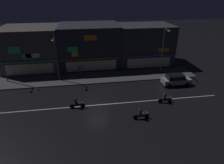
# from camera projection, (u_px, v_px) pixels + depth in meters

# --- Properties ---
(ground_plane) EXTENTS (140.00, 140.00, 0.00)m
(ground_plane) POSITION_uv_depth(u_px,v_px,m) (97.00, 105.00, 23.82)
(ground_plane) COLOR black
(lane_divider_stripe) EXTENTS (32.86, 0.16, 0.01)m
(lane_divider_stripe) POSITION_uv_depth(u_px,v_px,m) (97.00, 105.00, 23.82)
(lane_divider_stripe) COLOR beige
(lane_divider_stripe) RESTS_ON ground
(sidewalk_far) EXTENTS (34.59, 4.57, 0.14)m
(sidewalk_far) POSITION_uv_depth(u_px,v_px,m) (93.00, 78.00, 31.14)
(sidewalk_far) COLOR #4C4C4F
(sidewalk_far) RESTS_ON ground
(storefront_left_block) EXTENTS (10.85, 8.69, 7.63)m
(storefront_left_block) POSITION_uv_depth(u_px,v_px,m) (90.00, 45.00, 35.29)
(storefront_left_block) COLOR #2D333D
(storefront_left_block) RESTS_ON ground
(storefront_center_block) EXTENTS (10.01, 7.31, 7.45)m
(storefront_center_block) POSITION_uv_depth(u_px,v_px,m) (144.00, 44.00, 36.11)
(storefront_center_block) COLOR #383A3F
(storefront_center_block) RESTS_ON ground
(storefront_right_block) EXTENTS (9.79, 8.67, 7.46)m
(storefront_right_block) POSITION_uv_depth(u_px,v_px,m) (32.00, 48.00, 33.92)
(storefront_right_block) COLOR #56514C
(storefront_right_block) RESTS_ON ground
(streetlamp_west) EXTENTS (0.44, 1.64, 7.30)m
(streetlamp_west) POSITION_uv_depth(u_px,v_px,m) (0.00, 56.00, 27.73)
(streetlamp_west) COLOR #47494C
(streetlamp_west) RESTS_ON sidewalk_far
(streetlamp_mid) EXTENTS (0.44, 1.64, 6.90)m
(streetlamp_mid) POSITION_uv_depth(u_px,v_px,m) (56.00, 56.00, 28.19)
(streetlamp_mid) COLOR #47494C
(streetlamp_mid) RESTS_ON sidewalk_far
(streetlamp_east) EXTENTS (0.44, 1.64, 7.63)m
(streetlamp_east) POSITION_uv_depth(u_px,v_px,m) (163.00, 48.00, 30.77)
(streetlamp_east) COLOR #47494C
(streetlamp_east) RESTS_ON sidewalk_far
(pedestrian_on_sidewalk) EXTENTS (0.34, 0.34, 1.93)m
(pedestrian_on_sidewalk) POSITION_uv_depth(u_px,v_px,m) (80.00, 71.00, 31.22)
(pedestrian_on_sidewalk) COLOR #334766
(pedestrian_on_sidewalk) RESTS_ON sidewalk_far
(parked_car_near_kerb) EXTENTS (4.30, 1.98, 1.67)m
(parked_car_near_kerb) POSITION_uv_depth(u_px,v_px,m) (176.00, 80.00, 28.61)
(parked_car_near_kerb) COLOR #9EA0A5
(parked_car_near_kerb) RESTS_ON ground
(motorcycle_lead) EXTENTS (1.90, 0.60, 1.52)m
(motorcycle_lead) POSITION_uv_depth(u_px,v_px,m) (141.00, 114.00, 21.03)
(motorcycle_lead) COLOR black
(motorcycle_lead) RESTS_ON ground
(motorcycle_following) EXTENTS (1.90, 0.60, 1.52)m
(motorcycle_following) POSITION_uv_depth(u_px,v_px,m) (165.00, 98.00, 24.10)
(motorcycle_following) COLOR black
(motorcycle_following) RESTS_ON ground
(motorcycle_opposite_lane) EXTENTS (1.90, 0.60, 1.52)m
(motorcycle_opposite_lane) POSITION_uv_depth(u_px,v_px,m) (77.00, 104.00, 22.98)
(motorcycle_opposite_lane) COLOR black
(motorcycle_opposite_lane) RESTS_ON ground
(traffic_cone) EXTENTS (0.36, 0.36, 0.55)m
(traffic_cone) POSITION_uv_depth(u_px,v_px,m) (37.00, 88.00, 27.30)
(traffic_cone) COLOR orange
(traffic_cone) RESTS_ON ground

